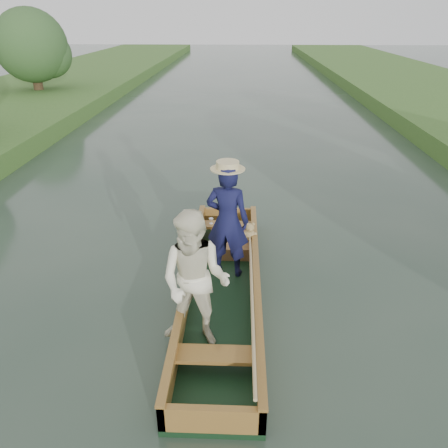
{
  "coord_description": "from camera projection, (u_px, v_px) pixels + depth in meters",
  "views": [
    {
      "loc": [
        0.25,
        -5.55,
        3.93
      ],
      "look_at": [
        0.0,
        0.6,
        0.95
      ],
      "focal_mm": 35.0,
      "sensor_mm": 36.0,
      "label": 1
    }
  ],
  "objects": [
    {
      "name": "ground",
      "position": [
        222.0,
        296.0,
        6.71
      ],
      "size": [
        120.0,
        120.0,
        0.0
      ],
      "primitive_type": "plane",
      "color": "#283D30",
      "rests_on": "ground"
    },
    {
      "name": "punt",
      "position": [
        215.0,
        265.0,
        6.2
      ],
      "size": [
        1.36,
        5.0,
        1.96
      ],
      "color": "black",
      "rests_on": "ground"
    },
    {
      "name": "trees_far",
      "position": [
        136.0,
        66.0,
        13.3
      ],
      "size": [
        21.86,
        17.64,
        4.24
      ],
      "color": "#47331E",
      "rests_on": "ground"
    }
  ]
}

